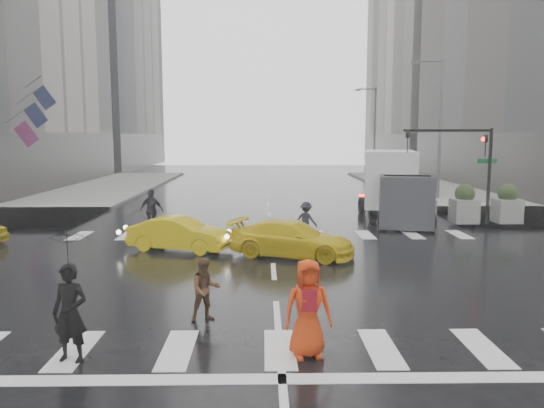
{
  "coord_description": "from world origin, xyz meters",
  "views": [
    {
      "loc": [
        -0.32,
        -15.93,
        4.16
      ],
      "look_at": [
        -0.02,
        2.0,
        1.84
      ],
      "focal_mm": 35.0,
      "sensor_mm": 36.0,
      "label": 1
    }
  ],
  "objects_px": {
    "pedestrian_brown": "(205,289)",
    "pedestrian_orange": "(308,308)",
    "box_truck": "(394,184)",
    "traffic_signal_pole": "(468,157)",
    "taxi_mid": "(179,234)"
  },
  "relations": [
    {
      "from": "pedestrian_brown",
      "to": "pedestrian_orange",
      "type": "height_order",
      "value": "pedestrian_orange"
    },
    {
      "from": "pedestrian_orange",
      "to": "box_truck",
      "type": "bearing_deg",
      "value": 61.87
    },
    {
      "from": "traffic_signal_pole",
      "to": "taxi_mid",
      "type": "relative_size",
      "value": 1.21
    },
    {
      "from": "pedestrian_brown",
      "to": "taxi_mid",
      "type": "relative_size",
      "value": 0.39
    },
    {
      "from": "pedestrian_brown",
      "to": "taxi_mid",
      "type": "bearing_deg",
      "value": 83.17
    },
    {
      "from": "pedestrian_brown",
      "to": "taxi_mid",
      "type": "distance_m",
      "value": 7.58
    },
    {
      "from": "box_truck",
      "to": "traffic_signal_pole",
      "type": "bearing_deg",
      "value": -17.25
    },
    {
      "from": "box_truck",
      "to": "pedestrian_orange",
      "type": "bearing_deg",
      "value": -97.98
    },
    {
      "from": "taxi_mid",
      "to": "box_truck",
      "type": "height_order",
      "value": "box_truck"
    },
    {
      "from": "pedestrian_orange",
      "to": "box_truck",
      "type": "height_order",
      "value": "box_truck"
    },
    {
      "from": "traffic_signal_pole",
      "to": "pedestrian_brown",
      "type": "height_order",
      "value": "traffic_signal_pole"
    },
    {
      "from": "pedestrian_brown",
      "to": "pedestrian_orange",
      "type": "distance_m",
      "value": 2.95
    },
    {
      "from": "traffic_signal_pole",
      "to": "taxi_mid",
      "type": "bearing_deg",
      "value": -158.19
    },
    {
      "from": "traffic_signal_pole",
      "to": "taxi_mid",
      "type": "height_order",
      "value": "traffic_signal_pole"
    },
    {
      "from": "taxi_mid",
      "to": "box_truck",
      "type": "bearing_deg",
      "value": -38.18
    }
  ]
}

